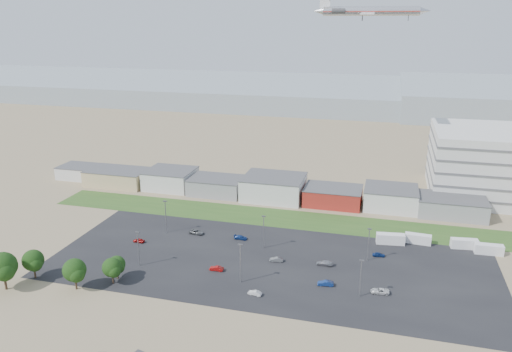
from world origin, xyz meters
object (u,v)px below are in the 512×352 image
(box_trailer_a, at_px, (390,239))
(parked_car_7, at_px, (276,259))
(parked_car_9, at_px, (196,232))
(tree_far_left, at_px, (3,269))
(parked_car_1, at_px, (325,283))
(parked_car_4, at_px, (216,268))
(parked_car_5, at_px, (139,240))
(parked_car_0, at_px, (380,291))
(parked_car_6, at_px, (241,237))
(parked_car_8, at_px, (379,254))
(parked_car_12, at_px, (324,263))
(parked_car_13, at_px, (255,293))
(airliner, at_px, (371,11))

(box_trailer_a, relative_size, parked_car_7, 2.21)
(box_trailer_a, height_order, parked_car_7, box_trailer_a)
(box_trailer_a, xyz_separation_m, parked_car_9, (-57.94, -8.49, -0.89))
(tree_far_left, relative_size, parked_car_1, 2.77)
(parked_car_4, relative_size, parked_car_7, 1.02)
(parked_car_5, height_order, parked_car_9, parked_car_9)
(parked_car_4, relative_size, parked_car_9, 0.82)
(parked_car_9, bearing_deg, parked_car_0, -103.83)
(parked_car_0, height_order, parked_car_6, parked_car_0)
(parked_car_7, relative_size, parked_car_8, 1.08)
(parked_car_7, height_order, parked_car_12, parked_car_12)
(tree_far_left, height_order, parked_car_13, tree_far_left)
(parked_car_0, distance_m, parked_car_5, 71.06)
(parked_car_1, relative_size, parked_car_8, 1.17)
(parked_car_0, relative_size, parked_car_1, 1.11)
(parked_car_1, xyz_separation_m, parked_car_7, (-14.72, 9.48, -0.05))
(airliner, distance_m, parked_car_4, 105.78)
(tree_far_left, relative_size, parked_car_6, 2.71)
(parked_car_4, height_order, parked_car_12, parked_car_12)
(parked_car_13, bearing_deg, box_trailer_a, 148.97)
(parked_car_4, bearing_deg, parked_car_0, 88.97)
(parked_car_7, bearing_deg, parked_car_0, 62.87)
(parked_car_13, bearing_deg, tree_far_left, -69.41)
(parked_car_0, height_order, parked_car_8, parked_car_0)
(tree_far_left, relative_size, parked_car_13, 3.27)
(parked_car_9, relative_size, parked_car_13, 1.36)
(tree_far_left, relative_size, parked_car_12, 2.49)
(box_trailer_a, relative_size, parked_car_1, 2.05)
(airliner, distance_m, parked_car_7, 95.73)
(parked_car_1, bearing_deg, parked_car_13, -67.59)
(airliner, distance_m, parked_car_8, 87.40)
(parked_car_5, xyz_separation_m, parked_car_9, (14.31, 10.14, 0.05))
(parked_car_1, bearing_deg, box_trailer_a, 145.61)
(parked_car_4, relative_size, parked_car_8, 1.11)
(box_trailer_a, bearing_deg, parked_car_5, -172.60)
(box_trailer_a, xyz_separation_m, parked_car_0, (-2.06, -29.69, -0.91))
(parked_car_5, bearing_deg, parked_car_13, 67.35)
(parked_car_0, height_order, parked_car_1, parked_car_1)
(parked_car_12, bearing_deg, parked_car_9, -101.32)
(parked_car_9, height_order, parked_car_12, parked_car_12)
(tree_far_left, relative_size, parked_car_4, 2.92)
(airliner, bearing_deg, parked_car_12, -95.74)
(parked_car_6, bearing_deg, parked_car_4, -179.03)
(parked_car_4, height_order, parked_car_9, parked_car_9)
(parked_car_12, bearing_deg, airliner, 178.62)
(box_trailer_a, height_order, parked_car_1, box_trailer_a)
(parked_car_13, bearing_deg, parked_car_4, -117.18)
(parked_car_4, bearing_deg, parked_car_13, 54.48)
(airliner, bearing_deg, parked_car_1, -93.88)
(parked_car_5, xyz_separation_m, parked_car_6, (28.63, 10.00, -0.00))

